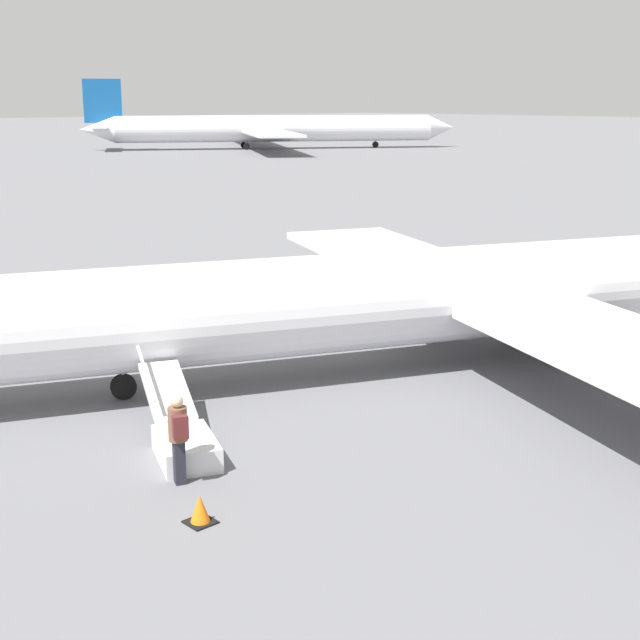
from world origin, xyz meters
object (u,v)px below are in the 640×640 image
object	(u,v)px
boarding_stairs	(182,436)
passenger	(178,433)
airplane_taxiing_distant	(270,128)
airplane_main	(484,291)

from	to	relation	value
boarding_stairs	passenger	distance (m)	1.62
airplane_taxiing_distant	passenger	size ratio (longest dim) A/B	27.37
airplane_main	passenger	size ratio (longest dim) A/B	18.05
airplane_main	passenger	world-z (taller)	airplane_main
airplane_taxiing_distant	boarding_stairs	world-z (taller)	airplane_taxiing_distant
airplane_main	airplane_taxiing_distant	distance (m)	105.39
airplane_main	passenger	xyz separation A→B (m)	(10.70, 1.17, -0.97)
boarding_stairs	airplane_taxiing_distant	bearing A→B (deg)	-17.45
airplane_main	boarding_stairs	world-z (taller)	airplane_main
airplane_main	airplane_taxiing_distant	world-z (taller)	airplane_taxiing_distant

